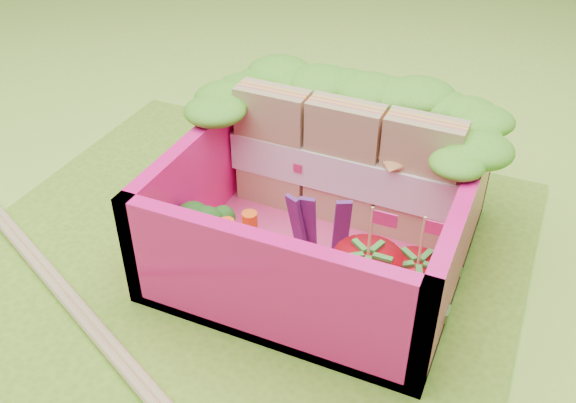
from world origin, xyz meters
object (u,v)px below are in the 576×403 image
(strawberry_left, at_px, (366,281))
(sandwich_stack, at_px, (344,164))
(broccoli, at_px, (209,230))
(chopsticks, at_px, (29,251))
(bento_box, at_px, (323,206))
(strawberry_right, at_px, (415,284))

(strawberry_left, bearing_deg, sandwich_stack, 118.43)
(broccoli, bearing_deg, chopsticks, -162.59)
(bento_box, distance_m, sandwich_stack, 0.26)
(strawberry_left, distance_m, chopsticks, 1.62)
(bento_box, relative_size, chopsticks, 0.56)
(sandwich_stack, height_order, strawberry_left, sandwich_stack)
(strawberry_right, bearing_deg, chopsticks, -168.85)
(bento_box, height_order, broccoli, bento_box)
(bento_box, relative_size, strawberry_right, 2.73)
(bento_box, bearing_deg, strawberry_left, -45.35)
(sandwich_stack, distance_m, strawberry_left, 0.66)
(strawberry_left, distance_m, strawberry_right, 0.21)
(sandwich_stack, distance_m, strawberry_right, 0.72)
(bento_box, bearing_deg, strawberry_right, -24.99)
(broccoli, xyz_separation_m, strawberry_right, (0.93, 0.08, -0.06))
(sandwich_stack, xyz_separation_m, chopsticks, (-1.28, -0.83, -0.34))
(broccoli, relative_size, strawberry_right, 0.68)
(sandwich_stack, bearing_deg, chopsticks, -146.94)
(sandwich_stack, height_order, strawberry_right, sandwich_stack)
(strawberry_left, bearing_deg, bento_box, 134.65)
(bento_box, distance_m, broccoli, 0.53)
(sandwich_stack, relative_size, strawberry_right, 2.39)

